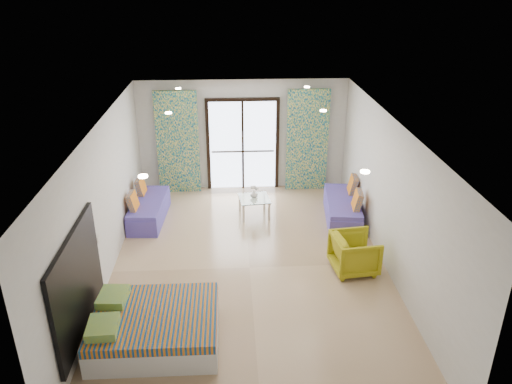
{
  "coord_description": "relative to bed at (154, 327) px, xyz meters",
  "views": [
    {
      "loc": [
        -0.31,
        -7.8,
        5.02
      ],
      "look_at": [
        0.16,
        0.83,
        1.15
      ],
      "focal_mm": 35.0,
      "sensor_mm": 36.0,
      "label": 1
    }
  ],
  "objects": [
    {
      "name": "floor",
      "position": [
        1.47,
        1.91,
        -0.26
      ],
      "size": [
        5.0,
        7.5,
        0.01
      ],
      "primitive_type": null,
      "color": "#9E7F5E",
      "rests_on": "ground"
    },
    {
      "name": "balcony_door",
      "position": [
        1.47,
        5.63,
        1.0
      ],
      "size": [
        1.76,
        0.08,
        2.28
      ],
      "color": "black",
      "rests_on": "floor"
    },
    {
      "name": "switch_plate",
      "position": [
        -1.0,
        1.25,
        0.79
      ],
      "size": [
        0.02,
        0.1,
        0.1
      ],
      "primitive_type": "cube",
      "color": "silver",
      "rests_on": "wall_left"
    },
    {
      "name": "balcony_rail",
      "position": [
        1.47,
        5.64,
        0.69
      ],
      "size": [
        1.52,
        0.03,
        0.04
      ],
      "primitive_type": "cube",
      "color": "#595451",
      "rests_on": "balcony_door"
    },
    {
      "name": "downlight_a",
      "position": [
        0.07,
        -0.09,
        2.41
      ],
      "size": [
        0.12,
        0.12,
        0.02
      ],
      "primitive_type": "cylinder",
      "color": "#FFE0B2",
      "rests_on": "ceiling"
    },
    {
      "name": "wall_right",
      "position": [
        3.97,
        1.91,
        1.09
      ],
      "size": [
        0.01,
        7.5,
        2.7
      ],
      "primitive_type": null,
      "color": "silver",
      "rests_on": "ground"
    },
    {
      "name": "armchair",
      "position": [
        3.36,
        1.72,
        0.13
      ],
      "size": [
        0.8,
        0.84,
        0.78
      ],
      "primitive_type": "imported",
      "rotation": [
        0.0,
        0.0,
        1.69
      ],
      "color": "#A19914",
      "rests_on": "floor"
    },
    {
      "name": "downlight_e",
      "position": [
        0.07,
        4.91,
        2.41
      ],
      "size": [
        0.12,
        0.12,
        0.02
      ],
      "primitive_type": "cylinder",
      "color": "#FFE0B2",
      "rests_on": "ceiling"
    },
    {
      "name": "curtain_left",
      "position": [
        -0.08,
        5.48,
        0.99
      ],
      "size": [
        1.0,
        0.1,
        2.5
      ],
      "primitive_type": "cube",
      "color": "beige",
      "rests_on": "floor"
    },
    {
      "name": "downlight_c",
      "position": [
        0.07,
        2.91,
        2.41
      ],
      "size": [
        0.12,
        0.12,
        0.02
      ],
      "primitive_type": "cylinder",
      "color": "#FFE0B2",
      "rests_on": "ceiling"
    },
    {
      "name": "daybed_left",
      "position": [
        -0.64,
        3.95,
        -0.01
      ],
      "size": [
        0.74,
        1.7,
        0.82
      ],
      "rotation": [
        0.0,
        0.0,
        -0.06
      ],
      "color": "#5245A5",
      "rests_on": "floor"
    },
    {
      "name": "vase",
      "position": [
        1.67,
        4.05,
        0.25
      ],
      "size": [
        0.17,
        0.18,
        0.17
      ],
      "primitive_type": "imported",
      "rotation": [
        0.0,
        0.0,
        -0.03
      ],
      "color": "white",
      "rests_on": "coffee_table"
    },
    {
      "name": "downlight_d",
      "position": [
        2.87,
        2.91,
        2.41
      ],
      "size": [
        0.12,
        0.12,
        0.02
      ],
      "primitive_type": "cylinder",
      "color": "#FFE0B2",
      "rests_on": "ceiling"
    },
    {
      "name": "daybed_right",
      "position": [
        3.59,
        3.73,
        0.01
      ],
      "size": [
        0.87,
        1.82,
        0.86
      ],
      "rotation": [
        0.0,
        0.0,
        -0.11
      ],
      "color": "#5245A5",
      "rests_on": "floor"
    },
    {
      "name": "headboard",
      "position": [
        -0.99,
        -0.0,
        0.79
      ],
      "size": [
        0.06,
        2.1,
        1.5
      ],
      "primitive_type": "cube",
      "color": "black",
      "rests_on": "floor"
    },
    {
      "name": "coffee_table",
      "position": [
        1.67,
        4.03,
        0.12
      ],
      "size": [
        0.72,
        0.72,
        0.75
      ],
      "rotation": [
        0.0,
        0.0,
        0.12
      ],
      "color": "silver",
      "rests_on": "floor"
    },
    {
      "name": "ceiling",
      "position": [
        1.47,
        1.91,
        2.44
      ],
      "size": [
        5.0,
        7.5,
        0.01
      ],
      "primitive_type": null,
      "color": "silver",
      "rests_on": "ground"
    },
    {
      "name": "curtain_right",
      "position": [
        3.02,
        5.48,
        0.99
      ],
      "size": [
        1.0,
        0.1,
        2.5
      ],
      "primitive_type": "cube",
      "color": "beige",
      "rests_on": "floor"
    },
    {
      "name": "downlight_f",
      "position": [
        2.87,
        4.91,
        2.41
      ],
      "size": [
        0.12,
        0.12,
        0.02
      ],
      "primitive_type": "cylinder",
      "color": "#FFE0B2",
      "rests_on": "ceiling"
    },
    {
      "name": "downlight_b",
      "position": [
        2.87,
        -0.09,
        2.41
      ],
      "size": [
        0.12,
        0.12,
        0.02
      ],
      "primitive_type": "cylinder",
      "color": "#FFE0B2",
      "rests_on": "ceiling"
    },
    {
      "name": "wall_front",
      "position": [
        1.47,
        -1.84,
        1.09
      ],
      "size": [
        5.0,
        0.01,
        2.7
      ],
      "primitive_type": null,
      "color": "silver",
      "rests_on": "ground"
    },
    {
      "name": "wall_back",
      "position": [
        1.47,
        5.66,
        1.09
      ],
      "size": [
        5.0,
        0.01,
        2.7
      ],
      "primitive_type": null,
      "color": "silver",
      "rests_on": "ground"
    },
    {
      "name": "wall_left",
      "position": [
        -1.03,
        1.91,
        1.09
      ],
      "size": [
        0.01,
        7.5,
        2.7
      ],
      "primitive_type": null,
      "color": "silver",
      "rests_on": "ground"
    },
    {
      "name": "bed",
      "position": [
        0.0,
        0.0,
        0.0
      ],
      "size": [
        1.81,
        1.47,
        0.62
      ],
      "color": "silver",
      "rests_on": "floor"
    }
  ]
}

